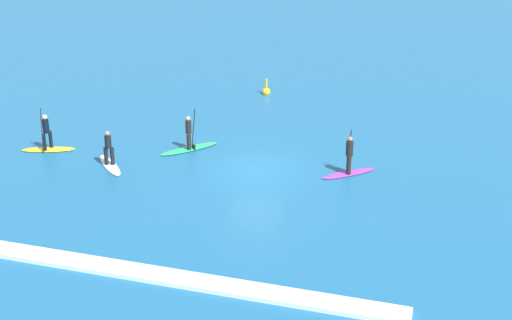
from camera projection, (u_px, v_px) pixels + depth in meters
ground_plane at (256, 170)px, 34.15m from camera, size 120.00×120.00×0.00m
surfer_on_green_board at (189, 142)px, 36.37m from camera, size 2.60×2.89×2.27m
surfer_on_purple_board at (349, 163)px, 33.49m from camera, size 2.48×2.30×2.13m
surfer_on_yellow_board at (47, 141)px, 36.23m from camera, size 2.75×1.58×2.27m
surfer_on_white_board at (109, 156)px, 34.40m from camera, size 2.36×2.45×1.76m
marker_buoy at (266, 91)px, 44.99m from camera, size 0.52×0.52×1.08m
wave_crest at (173, 278)px, 25.22m from camera, size 16.36×0.90×0.18m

